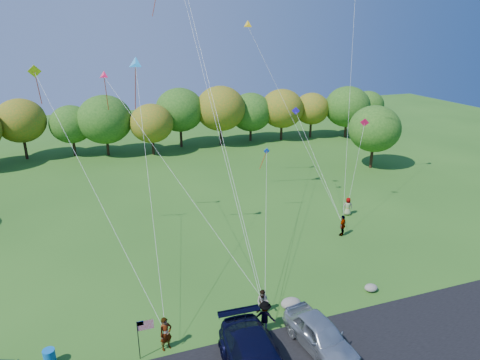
% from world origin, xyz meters
% --- Properties ---
extents(ground, '(140.00, 140.00, 0.00)m').
position_xyz_m(ground, '(0.00, 0.00, 0.00)').
color(ground, '#2A5A19').
rests_on(ground, ground).
extents(treeline, '(76.55, 27.64, 8.44)m').
position_xyz_m(treeline, '(0.71, 36.10, 4.67)').
color(treeline, '#362313').
rests_on(treeline, ground).
extents(minivan_silver, '(2.56, 5.10, 1.67)m').
position_xyz_m(minivan_silver, '(2.94, -3.12, 0.89)').
color(minivan_silver, '#B2B9BD').
rests_on(minivan_silver, asphalt_lane).
extents(flyer_a, '(0.80, 0.66, 1.90)m').
position_xyz_m(flyer_a, '(-4.62, -0.43, 0.95)').
color(flyer_a, '#4C4C59').
rests_on(flyer_a, ground).
extents(flyer_b, '(0.98, 0.96, 1.59)m').
position_xyz_m(flyer_b, '(1.22, 0.57, 0.79)').
color(flyer_b, '#4C4C59').
rests_on(flyer_b, ground).
extents(flyer_c, '(1.36, 1.22, 1.83)m').
position_xyz_m(flyer_c, '(0.78, -0.80, 0.91)').
color(flyer_c, '#4C4C59').
rests_on(flyer_c, ground).
extents(flyer_d, '(1.07, 0.98, 1.76)m').
position_xyz_m(flyer_d, '(11.11, 7.76, 0.88)').
color(flyer_d, '#4C4C59').
rests_on(flyer_d, ground).
extents(flyer_e, '(0.94, 0.78, 1.64)m').
position_xyz_m(flyer_e, '(13.73, 11.07, 0.82)').
color(flyer_e, '#4C4C59').
rests_on(flyer_e, ground).
extents(trash_barrel, '(0.59, 0.59, 0.89)m').
position_xyz_m(trash_barrel, '(-10.31, 0.38, 0.44)').
color(trash_barrel, blue).
rests_on(trash_barrel, ground).
extents(flag_assembly, '(0.84, 0.54, 2.27)m').
position_xyz_m(flag_assembly, '(-5.79, -0.70, 1.68)').
color(flag_assembly, black).
rests_on(flag_assembly, ground).
extents(boulder_near, '(1.24, 0.98, 0.62)m').
position_xyz_m(boulder_near, '(3.03, 0.53, 0.31)').
color(boulder_near, gray).
rests_on(boulder_near, ground).
extents(boulder_far, '(0.86, 0.72, 0.45)m').
position_xyz_m(boulder_far, '(8.64, 0.42, 0.22)').
color(boulder_far, slate).
rests_on(boulder_far, ground).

